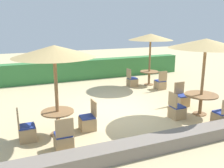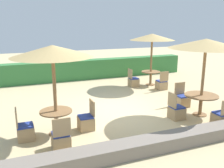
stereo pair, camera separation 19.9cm
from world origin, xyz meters
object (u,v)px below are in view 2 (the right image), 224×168
patio_chair_front_left_east (86,121)px  patio_chair_back_right_south (162,84)px  patio_chair_front_left_west (25,131)px  patio_chair_back_right_west (133,81)px  round_table_back_right (151,75)px  parasol_back_right (152,37)px  parasol_front_left (52,52)px  patio_chair_front_right_north (182,100)px  round_table_front_left (56,117)px  round_table_front_right (201,99)px  patio_chair_front_right_west (176,111)px  parasol_front_right (206,44)px  patio_chair_front_right_south (221,118)px  patio_chair_front_left_south (61,140)px

patio_chair_front_left_east → patio_chair_back_right_south: bearing=-56.1°
patio_chair_front_left_west → patio_chair_back_right_west: 6.93m
patio_chair_back_right_west → round_table_back_right: bearing=87.9°
patio_chair_front_left_west → parasol_back_right: size_ratio=0.35×
patio_chair_front_left_west → patio_chair_back_right_west: same height
parasol_back_right → parasol_front_left: bearing=-143.4°
round_table_back_right → patio_chair_back_right_south: (0.06, -0.98, -0.29)m
patio_chair_front_right_north → round_table_front_left: bearing=7.9°
round_table_front_right → patio_chair_back_right_west: bearing=95.4°
patio_chair_front_left_east → patio_chair_front_right_west: 3.12m
parasol_back_right → patio_chair_back_right_west: parasol_back_right is taller
parasol_front_right → patio_chair_front_right_west: bearing=179.0°
round_table_front_left → patio_chair_front_right_west: size_ratio=1.02×
round_table_front_right → patio_chair_front_right_south: 1.08m
parasol_front_left → patio_chair_front_left_east: (0.91, -0.02, -2.20)m
patio_chair_front_left_south → parasol_back_right: (5.63, 5.11, 2.22)m
parasol_front_left → patio_chair_front_left_west: bearing=-177.2°
parasol_front_right → patio_chair_back_right_west: (-0.43, 4.50, -2.27)m
patio_chair_front_left_west → parasol_front_right: bearing=87.3°
patio_chair_front_right_north → patio_chair_back_right_south: 2.55m
patio_chair_front_left_south → patio_chair_front_right_south: size_ratio=1.00×
patio_chair_front_right_north → patio_chair_front_right_south: bearing=89.6°
patio_chair_front_left_south → patio_chair_front_right_west: bearing=9.2°
patio_chair_front_right_west → round_table_back_right: 4.72m
round_table_back_right → patio_chair_back_right_west: (-0.99, 0.04, -0.29)m
patio_chair_front_left_south → patio_chair_back_right_west: same height
parasol_back_right → patio_chair_back_right_west: bearing=177.9°
patio_chair_front_left_west → patio_chair_front_left_east: bearing=90.9°
patio_chair_front_right_south → patio_chair_front_right_north: same height
patio_chair_front_left_south → patio_chair_back_right_south: bearing=35.9°
parasol_front_left → patio_chair_front_right_north: parasol_front_left is taller
patio_chair_front_left_west → round_table_front_right: 5.94m
patio_chair_front_left_west → patio_chair_front_left_east: (1.80, 0.03, 0.00)m
patio_chair_front_right_west → patio_chair_back_right_west: bearing=172.6°
round_table_front_right → patio_chair_front_right_north: bearing=91.5°
round_table_front_left → patio_chair_back_right_west: 6.22m
round_table_front_left → round_table_front_right: (5.03, -0.32, 0.06)m
round_table_front_left → patio_chair_back_right_west: patio_chair_back_right_west is taller
parasol_front_left → patio_chair_front_left_south: 2.40m
parasol_front_right → round_table_front_right: bearing=-153.4°
patio_chair_front_right_north → round_table_back_right: bearing=-99.6°
parasol_front_left → patio_chair_front_right_west: parasol_front_left is taller
patio_chair_front_right_south → patio_chair_front_right_north: 2.04m
round_table_back_right → patio_chair_back_right_south: 1.02m
patio_chair_front_right_north → parasol_back_right: bearing=-99.6°
round_table_front_left → parasol_front_right: 5.41m
patio_chair_front_right_west → patio_chair_front_right_north: bearing=135.4°
patio_chair_back_right_west → patio_chair_front_right_south: bearing=4.0°
patio_chair_front_left_east → patio_chair_front_right_north: same height
patio_chair_front_right_south → patio_chair_back_right_west: same height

